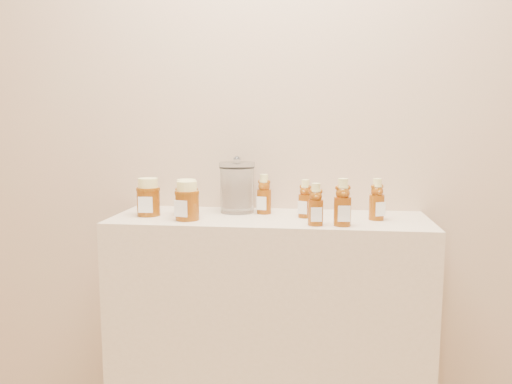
% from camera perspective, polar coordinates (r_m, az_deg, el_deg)
% --- Properties ---
extents(wall_back, '(3.50, 0.02, 2.70)m').
position_cam_1_polar(wall_back, '(2.07, 2.13, 10.49)').
color(wall_back, tan).
rests_on(wall_back, ground).
extents(display_table, '(1.20, 0.40, 0.90)m').
position_cam_1_polar(display_table, '(2.04, 1.49, -15.43)').
color(display_table, beige).
rests_on(display_table, ground).
extents(bear_bottle_back_left, '(0.07, 0.07, 0.18)m').
position_cam_1_polar(bear_bottle_back_left, '(1.96, 0.93, 0.07)').
color(bear_bottle_back_left, '#6A3008').
rests_on(bear_bottle_back_left, display_table).
extents(bear_bottle_back_mid, '(0.07, 0.07, 0.16)m').
position_cam_1_polar(bear_bottle_back_mid, '(1.89, 5.65, -0.47)').
color(bear_bottle_back_mid, '#6A3008').
rests_on(bear_bottle_back_mid, display_table).
extents(bear_bottle_back_right, '(0.08, 0.08, 0.17)m').
position_cam_1_polar(bear_bottle_back_right, '(1.89, 13.64, -0.51)').
color(bear_bottle_back_right, '#6A3008').
rests_on(bear_bottle_back_right, display_table).
extents(bear_bottle_front_left, '(0.06, 0.06, 0.17)m').
position_cam_1_polar(bear_bottle_front_left, '(1.75, 6.84, -1.09)').
color(bear_bottle_front_left, '#6A3008').
rests_on(bear_bottle_front_left, display_table).
extents(bear_bottle_front_right, '(0.07, 0.07, 0.19)m').
position_cam_1_polar(bear_bottle_front_right, '(1.75, 9.87, -0.81)').
color(bear_bottle_front_right, '#6A3008').
rests_on(bear_bottle_front_right, display_table).
extents(honey_jar_left, '(0.10, 0.10, 0.15)m').
position_cam_1_polar(honey_jar_left, '(1.97, -12.20, -0.56)').
color(honey_jar_left, '#6A3008').
rests_on(honey_jar_left, display_table).
extents(honey_jar_back, '(0.11, 0.11, 0.14)m').
position_cam_1_polar(honey_jar_back, '(1.95, -7.92, -0.61)').
color(honey_jar_back, '#6A3008').
rests_on(honey_jar_back, display_table).
extents(honey_jar_front, '(0.11, 0.11, 0.14)m').
position_cam_1_polar(honey_jar_front, '(1.85, -7.88, -0.98)').
color(honey_jar_front, '#6A3008').
rests_on(honey_jar_front, display_table).
extents(glass_canister, '(0.19, 0.19, 0.22)m').
position_cam_1_polar(glass_canister, '(1.99, -2.18, 0.78)').
color(glass_canister, white).
rests_on(glass_canister, display_table).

